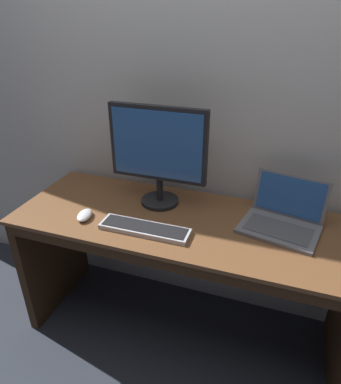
# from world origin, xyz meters

# --- Properties ---
(ground_plane) EXTENTS (14.00, 14.00, 0.00)m
(ground_plane) POSITION_xyz_m (0.00, 0.00, 0.00)
(ground_plane) COLOR #2D333D
(back_wall) EXTENTS (4.62, 0.04, 3.01)m
(back_wall) POSITION_xyz_m (0.00, 0.35, 1.51)
(back_wall) COLOR silver
(back_wall) RESTS_ON ground
(desk) EXTENTS (1.68, 0.62, 0.76)m
(desk) POSITION_xyz_m (0.00, -0.01, 0.51)
(desk) COLOR brown
(desk) RESTS_ON ground
(laptop_space_gray) EXTENTS (0.39, 0.35, 0.22)m
(laptop_space_gray) POSITION_xyz_m (0.45, 0.09, 0.80)
(laptop_space_gray) COLOR slate
(laptop_space_gray) RESTS_ON desk
(external_monitor) EXTENTS (0.49, 0.20, 0.52)m
(external_monitor) POSITION_xyz_m (-0.17, 0.11, 1.05)
(external_monitor) COLOR black
(external_monitor) RESTS_ON desk
(wired_keyboard) EXTENTS (0.42, 0.12, 0.03)m
(wired_keyboard) POSITION_xyz_m (-0.14, -0.15, 0.77)
(wired_keyboard) COLOR #BCBCC1
(wired_keyboard) RESTS_ON desk
(computer_mouse) EXTENTS (0.09, 0.13, 0.03)m
(computer_mouse) POSITION_xyz_m (-0.46, -0.15, 0.78)
(computer_mouse) COLOR white
(computer_mouse) RESTS_ON desk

